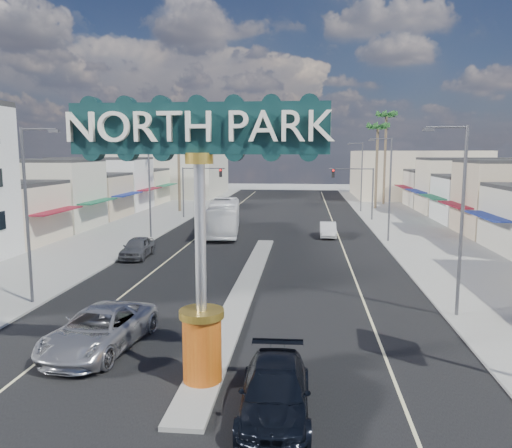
% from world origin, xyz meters
% --- Properties ---
extents(ground, '(160.00, 160.00, 0.00)m').
position_xyz_m(ground, '(0.00, 30.00, 0.00)').
color(ground, gray).
rests_on(ground, ground).
extents(road, '(20.00, 120.00, 0.01)m').
position_xyz_m(road, '(0.00, 30.00, 0.01)').
color(road, black).
rests_on(road, ground).
extents(median_island, '(1.30, 30.00, 0.16)m').
position_xyz_m(median_island, '(0.00, 14.00, 0.08)').
color(median_island, gray).
rests_on(median_island, ground).
extents(sidewalk_left, '(8.00, 120.00, 0.12)m').
position_xyz_m(sidewalk_left, '(-14.00, 30.00, 0.06)').
color(sidewalk_left, gray).
rests_on(sidewalk_left, ground).
extents(sidewalk_right, '(8.00, 120.00, 0.12)m').
position_xyz_m(sidewalk_right, '(14.00, 30.00, 0.06)').
color(sidewalk_right, gray).
rests_on(sidewalk_right, ground).
extents(storefront_row_left, '(12.00, 42.00, 6.00)m').
position_xyz_m(storefront_row_left, '(-24.00, 43.00, 3.00)').
color(storefront_row_left, beige).
rests_on(storefront_row_left, ground).
extents(storefront_row_right, '(12.00, 42.00, 6.00)m').
position_xyz_m(storefront_row_right, '(24.00, 43.00, 3.00)').
color(storefront_row_right, '#B7B29E').
rests_on(storefront_row_right, ground).
extents(backdrop_far_left, '(20.00, 20.00, 8.00)m').
position_xyz_m(backdrop_far_left, '(-22.00, 75.00, 4.00)').
color(backdrop_far_left, '#B7B29E').
rests_on(backdrop_far_left, ground).
extents(backdrop_far_right, '(20.00, 20.00, 8.00)m').
position_xyz_m(backdrop_far_right, '(22.00, 75.00, 4.00)').
color(backdrop_far_right, beige).
rests_on(backdrop_far_right, ground).
extents(gateway_sign, '(8.20, 1.50, 9.15)m').
position_xyz_m(gateway_sign, '(0.00, 1.98, 5.93)').
color(gateway_sign, '#C4420F').
rests_on(gateway_sign, median_island).
extents(traffic_signal_left, '(5.09, 0.45, 6.00)m').
position_xyz_m(traffic_signal_left, '(-9.18, 43.99, 4.27)').
color(traffic_signal_left, '#47474C').
rests_on(traffic_signal_left, ground).
extents(traffic_signal_right, '(5.09, 0.45, 6.00)m').
position_xyz_m(traffic_signal_right, '(9.18, 43.99, 4.27)').
color(traffic_signal_right, '#47474C').
rests_on(traffic_signal_right, ground).
extents(streetlight_l_near, '(2.03, 0.22, 9.00)m').
position_xyz_m(streetlight_l_near, '(-10.43, 10.00, 5.07)').
color(streetlight_l_near, '#47474C').
rests_on(streetlight_l_near, ground).
extents(streetlight_l_mid, '(2.03, 0.22, 9.00)m').
position_xyz_m(streetlight_l_mid, '(-10.43, 30.00, 5.07)').
color(streetlight_l_mid, '#47474C').
rests_on(streetlight_l_mid, ground).
extents(streetlight_l_far, '(2.03, 0.22, 9.00)m').
position_xyz_m(streetlight_l_far, '(-10.43, 52.00, 5.07)').
color(streetlight_l_far, '#47474C').
rests_on(streetlight_l_far, ground).
extents(streetlight_r_near, '(2.03, 0.22, 9.00)m').
position_xyz_m(streetlight_r_near, '(10.43, 10.00, 5.07)').
color(streetlight_r_near, '#47474C').
rests_on(streetlight_r_near, ground).
extents(streetlight_r_mid, '(2.03, 0.22, 9.00)m').
position_xyz_m(streetlight_r_mid, '(10.43, 30.00, 5.07)').
color(streetlight_r_mid, '#47474C').
rests_on(streetlight_r_mid, ground).
extents(streetlight_r_far, '(2.03, 0.22, 9.00)m').
position_xyz_m(streetlight_r_far, '(10.43, 52.00, 5.07)').
color(streetlight_r_far, '#47474C').
rests_on(streetlight_r_far, ground).
extents(palm_left_far, '(2.60, 2.60, 13.10)m').
position_xyz_m(palm_left_far, '(-13.00, 50.00, 11.50)').
color(palm_left_far, brown).
rests_on(palm_left_far, ground).
extents(palm_right_mid, '(2.60, 2.60, 12.10)m').
position_xyz_m(palm_right_mid, '(13.00, 56.00, 10.60)').
color(palm_right_mid, brown).
rests_on(palm_right_mid, ground).
extents(palm_right_far, '(2.60, 2.60, 14.10)m').
position_xyz_m(palm_right_far, '(15.00, 62.00, 12.39)').
color(palm_right_far, brown).
rests_on(palm_right_far, ground).
extents(suv_left, '(3.45, 6.27, 1.66)m').
position_xyz_m(suv_left, '(-4.67, 4.55, 0.83)').
color(suv_left, '#B4B4B9').
rests_on(suv_left, ground).
extents(suv_right, '(2.20, 5.16, 1.48)m').
position_xyz_m(suv_right, '(2.55, 0.20, 0.74)').
color(suv_right, black).
rests_on(suv_right, ground).
extents(car_parked_left, '(1.96, 4.54, 1.53)m').
position_xyz_m(car_parked_left, '(-9.00, 21.70, 0.76)').
color(car_parked_left, '#5C5C60').
rests_on(car_parked_left, ground).
extents(car_parked_right, '(1.50, 4.19, 1.38)m').
position_xyz_m(car_parked_right, '(5.50, 32.26, 0.69)').
color(car_parked_right, silver).
rests_on(car_parked_right, ground).
extents(city_bus, '(3.95, 11.73, 3.20)m').
position_xyz_m(city_bus, '(-4.39, 33.17, 1.60)').
color(city_bus, white).
rests_on(city_bus, ground).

